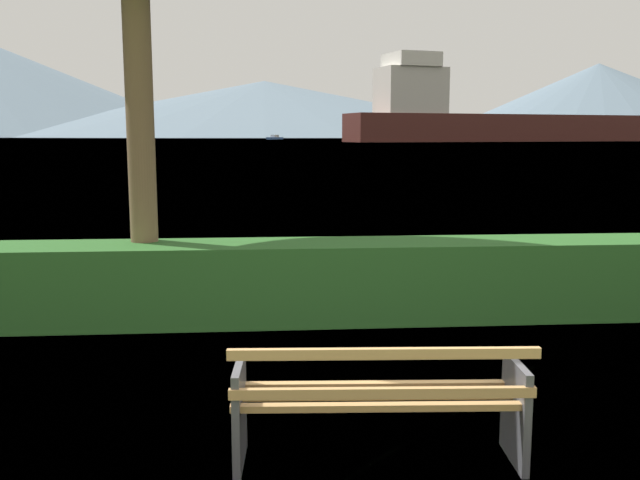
# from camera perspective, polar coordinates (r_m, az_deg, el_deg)

# --- Properties ---
(ground_plane) EXTENTS (1400.00, 1400.00, 0.00)m
(ground_plane) POSITION_cam_1_polar(r_m,az_deg,el_deg) (4.87, 4.68, -17.47)
(ground_plane) COLOR olive
(water_surface) EXTENTS (620.00, 620.00, 0.00)m
(water_surface) POSITION_cam_1_polar(r_m,az_deg,el_deg) (312.61, -4.45, 8.24)
(water_surface) COLOR #7A99A8
(water_surface) RESTS_ON ground_plane
(park_bench) EXTENTS (1.91, 0.67, 0.87)m
(park_bench) POSITION_cam_1_polar(r_m,az_deg,el_deg) (4.63, 4.83, -13.01)
(park_bench) COLOR tan
(park_bench) RESTS_ON ground_plane
(hedge_row) EXTENTS (8.16, 0.89, 0.91)m
(hedge_row) POSITION_cam_1_polar(r_m,az_deg,el_deg) (8.11, 0.67, -3.35)
(hedge_row) COLOR #285B23
(hedge_row) RESTS_ON ground_plane
(cargo_ship_large) EXTENTS (92.06, 35.90, 22.56)m
(cargo_ship_large) POSITION_cam_1_polar(r_m,az_deg,el_deg) (197.17, 13.21, 9.64)
(cargo_ship_large) COLOR #471E19
(cargo_ship_large) RESTS_ON water_surface
(fishing_boat_near) EXTENTS (6.62, 8.12, 1.72)m
(fishing_boat_near) POSITION_cam_1_polar(r_m,az_deg,el_deg) (263.54, -3.70, 8.31)
(fishing_boat_near) COLOR #335693
(fishing_boat_near) RESTS_ON water_surface
(distant_hills) EXTENTS (865.31, 441.09, 84.55)m
(distant_hills) POSITION_cam_1_polar(r_m,az_deg,el_deg) (574.93, -13.81, 11.62)
(distant_hills) COLOR slate
(distant_hills) RESTS_ON ground_plane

